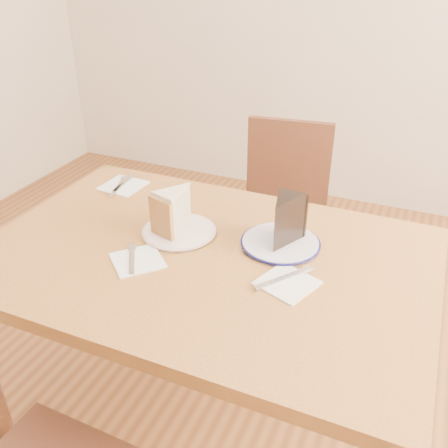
{
  "coord_description": "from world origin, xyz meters",
  "views": [
    {
      "loc": [
        0.5,
        -1.01,
        1.48
      ],
      "look_at": [
        0.02,
        0.09,
        0.8
      ],
      "focal_mm": 40.0,
      "sensor_mm": 36.0,
      "label": 1
    }
  ],
  "objects_px": {
    "plate_navy": "(280,243)",
    "carrot_cake": "(177,210)",
    "chair_far": "(280,216)",
    "table": "(205,283)",
    "plate_cream": "(179,231)",
    "chocolate_cake": "(283,223)"
  },
  "relations": [
    {
      "from": "plate_navy",
      "to": "plate_cream",
      "type": "bearing_deg",
      "value": -169.09
    },
    {
      "from": "carrot_cake",
      "to": "plate_navy",
      "type": "bearing_deg",
      "value": 25.6
    },
    {
      "from": "chocolate_cake",
      "to": "chair_far",
      "type": "bearing_deg",
      "value": -66.56
    },
    {
      "from": "chair_far",
      "to": "chocolate_cake",
      "type": "height_order",
      "value": "chocolate_cake"
    },
    {
      "from": "plate_navy",
      "to": "chocolate_cake",
      "type": "bearing_deg",
      "value": -45.76
    },
    {
      "from": "table",
      "to": "carrot_cake",
      "type": "distance_m",
      "value": 0.22
    },
    {
      "from": "plate_cream",
      "to": "chair_far",
      "type": "bearing_deg",
      "value": 82.53
    },
    {
      "from": "chair_far",
      "to": "carrot_cake",
      "type": "height_order",
      "value": "carrot_cake"
    },
    {
      "from": "table",
      "to": "chair_far",
      "type": "bearing_deg",
      "value": 91.32
    },
    {
      "from": "plate_cream",
      "to": "plate_navy",
      "type": "distance_m",
      "value": 0.29
    },
    {
      "from": "plate_cream",
      "to": "plate_navy",
      "type": "relative_size",
      "value": 0.96
    },
    {
      "from": "plate_cream",
      "to": "plate_navy",
      "type": "xyz_separation_m",
      "value": [
        0.29,
        0.06,
        0.0
      ]
    },
    {
      "from": "chair_far",
      "to": "plate_cream",
      "type": "bearing_deg",
      "value": 75.79
    },
    {
      "from": "chair_far",
      "to": "plate_navy",
      "type": "distance_m",
      "value": 0.74
    },
    {
      "from": "plate_cream",
      "to": "chocolate_cake",
      "type": "xyz_separation_m",
      "value": [
        0.29,
        0.05,
        0.07
      ]
    },
    {
      "from": "table",
      "to": "chair_far",
      "type": "xyz_separation_m",
      "value": [
        -0.02,
        0.77,
        -0.18
      ]
    },
    {
      "from": "table",
      "to": "carrot_cake",
      "type": "bearing_deg",
      "value": 147.76
    },
    {
      "from": "table",
      "to": "plate_navy",
      "type": "bearing_deg",
      "value": 34.7
    },
    {
      "from": "plate_navy",
      "to": "carrot_cake",
      "type": "height_order",
      "value": "carrot_cake"
    },
    {
      "from": "chair_far",
      "to": "chocolate_cake",
      "type": "xyz_separation_m",
      "value": [
        0.2,
        -0.66,
        0.35
      ]
    },
    {
      "from": "plate_navy",
      "to": "chair_far",
      "type": "bearing_deg",
      "value": 106.55
    },
    {
      "from": "chair_far",
      "to": "plate_navy",
      "type": "height_order",
      "value": "chair_far"
    }
  ]
}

